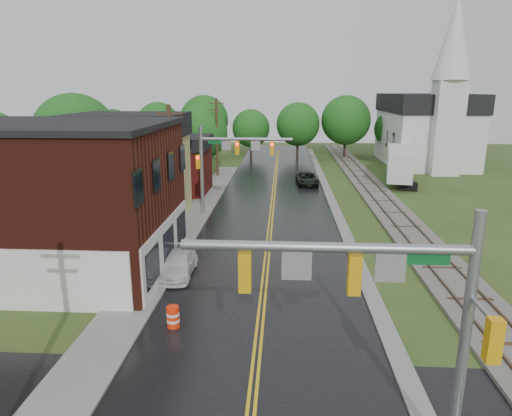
# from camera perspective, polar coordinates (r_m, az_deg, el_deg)

# --- Properties ---
(main_road) EXTENTS (10.00, 90.00, 0.02)m
(main_road) POSITION_cam_1_polar(r_m,az_deg,el_deg) (39.96, 2.04, 0.16)
(main_road) COLOR black
(main_road) RESTS_ON ground
(curb_right) EXTENTS (0.80, 70.00, 0.12)m
(curb_right) POSITION_cam_1_polar(r_m,az_deg,el_deg) (45.03, 9.09, 1.64)
(curb_right) COLOR gray
(curb_right) RESTS_ON ground
(sidewalk_left) EXTENTS (2.40, 50.00, 0.12)m
(sidewalk_left) POSITION_cam_1_polar(r_m,az_deg,el_deg) (35.84, -8.13, -1.68)
(sidewalk_left) COLOR gray
(sidewalk_left) RESTS_ON ground
(brick_building) EXTENTS (14.30, 10.30, 8.30)m
(brick_building) POSITION_cam_1_polar(r_m,az_deg,el_deg) (27.82, -25.42, 1.12)
(brick_building) COLOR #47170F
(brick_building) RESTS_ON ground
(yellow_house) EXTENTS (8.00, 7.00, 6.40)m
(yellow_house) POSITION_cam_1_polar(r_m,az_deg,el_deg) (37.29, -15.26, 3.64)
(yellow_house) COLOR tan
(yellow_house) RESTS_ON ground
(darkred_building) EXTENTS (7.00, 6.00, 4.40)m
(darkred_building) POSITION_cam_1_polar(r_m,az_deg,el_deg) (45.69, -10.44, 4.58)
(darkred_building) COLOR #3F0F0C
(darkred_building) RESTS_ON ground
(church) EXTENTS (10.40, 18.40, 20.00)m
(church) POSITION_cam_1_polar(r_m,az_deg,el_deg) (65.41, 20.75, 10.06)
(church) COLOR silver
(church) RESTS_ON ground
(railroad) EXTENTS (3.20, 80.00, 0.30)m
(railroad) POSITION_cam_1_polar(r_m,az_deg,el_deg) (45.70, 14.85, 1.66)
(railroad) COLOR #59544C
(railroad) RESTS_ON ground
(traffic_signal_near) EXTENTS (7.34, 0.30, 7.20)m
(traffic_signal_near) POSITION_cam_1_polar(r_m,az_deg,el_deg) (12.07, 15.65, -10.42)
(traffic_signal_near) COLOR gray
(traffic_signal_near) RESTS_ON ground
(traffic_signal_far) EXTENTS (7.34, 0.43, 7.20)m
(traffic_signal_far) POSITION_cam_1_polar(r_m,az_deg,el_deg) (36.30, -3.53, 6.68)
(traffic_signal_far) COLOR gray
(traffic_signal_far) RESTS_ON ground
(utility_pole_b) EXTENTS (1.80, 0.28, 9.00)m
(utility_pole_b) POSITION_cam_1_polar(r_m,az_deg,el_deg) (32.07, -10.54, 4.95)
(utility_pole_b) COLOR #382616
(utility_pole_b) RESTS_ON ground
(utility_pole_c) EXTENTS (1.80, 0.28, 9.00)m
(utility_pole_c) POSITION_cam_1_polar(r_m,az_deg,el_deg) (53.51, -4.91, 8.93)
(utility_pole_c) COLOR #382616
(utility_pole_c) RESTS_ON ground
(tree_left_b) EXTENTS (7.60, 7.60, 9.69)m
(tree_left_b) POSITION_cam_1_polar(r_m,az_deg,el_deg) (44.91, -21.48, 8.18)
(tree_left_b) COLOR black
(tree_left_b) RESTS_ON ground
(tree_left_c) EXTENTS (6.00, 6.00, 7.65)m
(tree_left_c) POSITION_cam_1_polar(r_m,az_deg,el_deg) (51.07, -13.50, 8.08)
(tree_left_c) COLOR black
(tree_left_c) RESTS_ON ground
(tree_left_e) EXTENTS (6.40, 6.40, 8.16)m
(tree_left_e) POSITION_cam_1_polar(r_m,az_deg,el_deg) (55.69, -6.74, 9.20)
(tree_left_e) COLOR black
(tree_left_e) RESTS_ON ground
(suv_dark) EXTENTS (2.44, 4.82, 1.31)m
(suv_dark) POSITION_cam_1_polar(r_m,az_deg,el_deg) (49.28, 6.42, 3.63)
(suv_dark) COLOR black
(suv_dark) RESTS_ON ground
(pickup_white) EXTENTS (1.79, 4.24, 1.22)m
(pickup_white) POSITION_cam_1_polar(r_m,az_deg,el_deg) (25.69, -9.70, -6.96)
(pickup_white) COLOR white
(pickup_white) RESTS_ON ground
(semi_trailer) EXTENTS (4.77, 11.60, 3.63)m
(semi_trailer) POSITION_cam_1_polar(r_m,az_deg,el_deg) (52.69, 17.47, 5.44)
(semi_trailer) COLOR black
(semi_trailer) RESTS_ON ground
(construction_barrel) EXTENTS (0.65, 0.65, 0.97)m
(construction_barrel) POSITION_cam_1_polar(r_m,az_deg,el_deg) (20.46, -10.32, -13.25)
(construction_barrel) COLOR red
(construction_barrel) RESTS_ON ground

